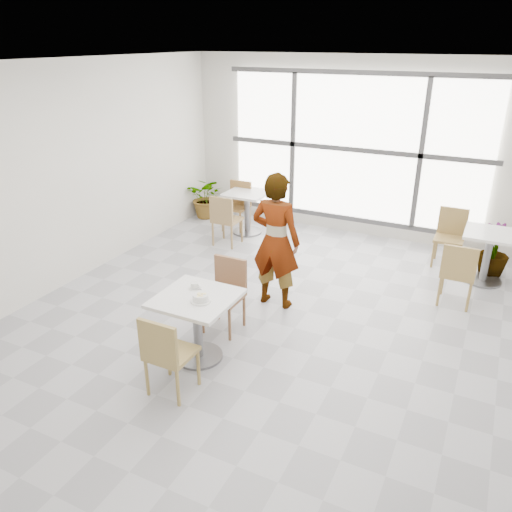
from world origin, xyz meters
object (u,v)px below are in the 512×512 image
at_px(main_table, 197,316).
at_px(bg_table_right, 488,250).
at_px(bg_chair_right_near, 458,271).
at_px(plant_left, 207,197).
at_px(bg_chair_left_near, 225,217).
at_px(bg_chair_left_far, 238,202).
at_px(oatmeal_bowl, 201,298).
at_px(coffee_cup, 195,286).
at_px(person, 276,241).
at_px(bg_table_left, 247,207).
at_px(bg_chair_right_far, 450,233).
at_px(chair_far, 227,289).
at_px(chair_near, 166,351).
at_px(plant_right, 494,250).

height_order(main_table, bg_table_right, same).
xyz_separation_m(bg_chair_right_near, plant_left, (-4.72, 1.60, -0.10)).
distance_m(bg_chair_left_near, bg_chair_left_far, 0.85).
relative_size(oatmeal_bowl, plant_left, 0.26).
bearing_deg(plant_left, coffee_cup, -60.13).
xyz_separation_m(oatmeal_bowl, bg_table_right, (2.57, 3.47, -0.31)).
distance_m(person, bg_chair_right_near, 2.36).
bearing_deg(bg_table_right, bg_chair_left_near, -173.43).
relative_size(oatmeal_bowl, bg_table_left, 0.28).
bearing_deg(bg_chair_right_far, oatmeal_bowl, -117.32).
bearing_deg(bg_chair_left_far, bg_table_left, -26.39).
bearing_deg(chair_far, bg_table_left, 112.84).
bearing_deg(bg_chair_right_far, main_table, -118.84).
relative_size(chair_near, bg_table_right, 1.16).
height_order(bg_chair_left_near, plant_right, bg_chair_left_near).
relative_size(main_table, bg_table_left, 1.07).
relative_size(oatmeal_bowl, bg_chair_left_far, 0.24).
distance_m(oatmeal_bowl, bg_table_right, 4.33).
height_order(chair_near, bg_chair_right_far, same).
distance_m(oatmeal_bowl, bg_chair_right_far, 4.39).
relative_size(bg_table_right, plant_left, 0.93).
xyz_separation_m(chair_far, bg_chair_right_near, (2.40, 1.75, 0.00)).
relative_size(main_table, person, 0.45).
distance_m(main_table, chair_far, 0.71).
xyz_separation_m(person, plant_left, (-2.60, 2.57, -0.48)).
distance_m(chair_far, person, 0.91).
height_order(bg_chair_left_far, bg_chair_right_near, same).
relative_size(main_table, bg_chair_right_far, 0.92).
height_order(chair_far, bg_table_right, chair_far).
distance_m(bg_chair_left_far, bg_chair_right_far, 3.63).
bearing_deg(plant_right, bg_chair_left_near, -169.55).
bearing_deg(bg_chair_left_near, plant_right, -169.55).
height_order(main_table, bg_chair_right_far, bg_chair_right_far).
xyz_separation_m(oatmeal_bowl, bg_chair_left_far, (-1.62, 3.84, -0.29)).
distance_m(chair_far, bg_table_left, 3.20).
distance_m(oatmeal_bowl, plant_left, 4.81).
bearing_deg(bg_chair_right_near, oatmeal_bowl, 48.07).
bearing_deg(bg_table_right, bg_chair_right_near, -107.88).
bearing_deg(bg_chair_right_far, plant_right, -12.28).
bearing_deg(bg_table_left, plant_left, 159.38).
bearing_deg(oatmeal_bowl, main_table, 147.05).
bearing_deg(chair_near, plant_left, -62.78).
bearing_deg(bg_table_right, bg_table_left, 176.39).
bearing_deg(plant_right, oatmeal_bowl, -125.19).
xyz_separation_m(bg_chair_left_near, plant_left, (-1.02, 1.11, -0.10)).
distance_m(oatmeal_bowl, bg_chair_left_far, 4.18).
bearing_deg(oatmeal_bowl, chair_near, -92.33).
xyz_separation_m(oatmeal_bowl, bg_table_left, (-1.38, 3.71, -0.31)).
bearing_deg(bg_chair_right_far, bg_table_right, -37.62).
distance_m(chair_near, coffee_cup, 0.89).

